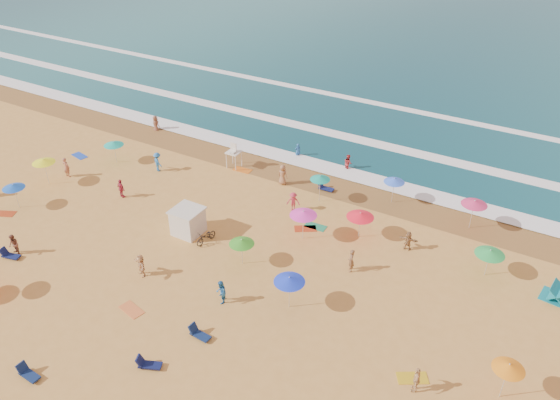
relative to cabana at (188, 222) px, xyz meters
The scene contains 12 objects.
ground 4.63m from the cabana, ahead, with size 220.00×220.00×0.00m, color gold.
ocean 83.68m from the cabana, 86.92° to the left, with size 220.00×140.00×0.18m, color #0C4756.
wet_sand 12.90m from the cabana, 69.53° to the left, with size 220.00×220.00×0.00m, color olive.
surf_foam 21.37m from the cabana, 77.84° to the left, with size 200.00×18.70×0.05m.
cabana is the anchor object (origin of this frame).
cabana_roof 1.06m from the cabana, ahead, with size 2.20×2.20×0.12m, color silver.
bicycle 1.99m from the cabana, ahead, with size 0.66×1.90×1.00m, color black.
lifeguard_stand 10.89m from the cabana, 105.56° to the left, with size 1.20×1.20×2.10m, color white, non-canonical shape.
beach_umbrellas 6.86m from the cabana, ahead, with size 46.70×27.99×0.78m.
loungers 14.34m from the cabana, 25.27° to the right, with size 50.24×27.02×0.34m.
towels 3.86m from the cabana, ahead, with size 50.34×24.97×0.03m.
beachgoers 4.61m from the cabana, 65.80° to the left, with size 47.83×24.89×2.13m.
Camera 1 is at (18.77, -25.60, 24.47)m, focal length 35.00 mm.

